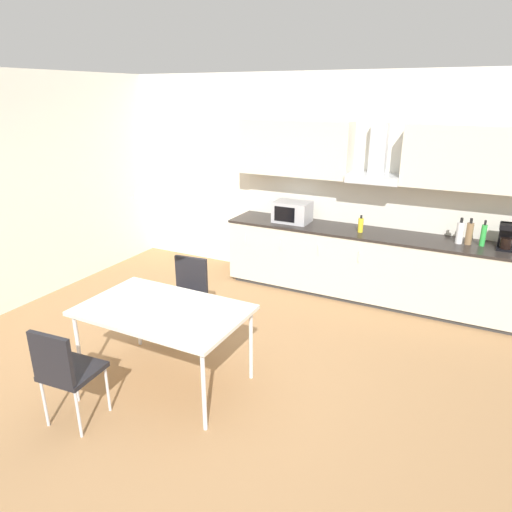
# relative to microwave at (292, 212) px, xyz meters

# --- Properties ---
(ground_plane) EXTENTS (8.59, 8.59, 0.02)m
(ground_plane) POSITION_rel_microwave_xyz_m (0.14, -2.54, -1.04)
(ground_plane) COLOR #9E754C
(wall_back) EXTENTS (6.87, 0.10, 2.81)m
(wall_back) POSITION_rel_microwave_xyz_m (0.14, 0.37, 0.38)
(wall_back) COLOR silver
(wall_back) RESTS_ON ground_plane
(kitchen_counter) EXTENTS (3.69, 0.66, 0.89)m
(kitchen_counter) POSITION_rel_microwave_xyz_m (1.03, 0.00, -0.58)
(kitchen_counter) COLOR #333333
(kitchen_counter) RESTS_ON ground_plane
(backsplash_tile) EXTENTS (3.67, 0.02, 0.55)m
(backsplash_tile) POSITION_rel_microwave_xyz_m (1.03, 0.31, 0.14)
(backsplash_tile) COLOR silver
(backsplash_tile) RESTS_ON kitchen_counter
(upper_wall_cabinets) EXTENTS (3.67, 0.40, 0.71)m
(upper_wall_cabinets) POSITION_rel_microwave_xyz_m (1.03, 0.15, 0.81)
(upper_wall_cabinets) COLOR beige
(microwave) EXTENTS (0.48, 0.35, 0.28)m
(microwave) POSITION_rel_microwave_xyz_m (0.00, 0.00, 0.00)
(microwave) COLOR #ADADB2
(microwave) RESTS_ON kitchen_counter
(coffee_maker) EXTENTS (0.18, 0.19, 0.30)m
(coffee_maker) POSITION_rel_microwave_xyz_m (2.57, 0.03, 0.01)
(coffee_maker) COLOR black
(coffee_maker) RESTS_ON kitchen_counter
(bottle_green) EXTENTS (0.06, 0.06, 0.30)m
(bottle_green) POSITION_rel_microwave_xyz_m (2.34, 0.04, -0.01)
(bottle_green) COLOR green
(bottle_green) RESTS_ON kitchen_counter
(bottle_yellow) EXTENTS (0.07, 0.07, 0.22)m
(bottle_yellow) POSITION_rel_microwave_xyz_m (0.95, -0.06, -0.05)
(bottle_yellow) COLOR yellow
(bottle_yellow) RESTS_ON kitchen_counter
(bottle_brown) EXTENTS (0.08, 0.08, 0.31)m
(bottle_brown) POSITION_rel_microwave_xyz_m (2.19, 0.02, -0.01)
(bottle_brown) COLOR brown
(bottle_brown) RESTS_ON kitchen_counter
(bottle_white) EXTENTS (0.08, 0.08, 0.30)m
(bottle_white) POSITION_rel_microwave_xyz_m (2.09, 0.02, -0.01)
(bottle_white) COLOR white
(bottle_white) RESTS_ON kitchen_counter
(dining_table) EXTENTS (1.46, 0.91, 0.75)m
(dining_table) POSITION_rel_microwave_xyz_m (-0.09, -2.70, -0.33)
(dining_table) COLOR silver
(dining_table) RESTS_ON ground_plane
(chair_near_left) EXTENTS (0.43, 0.43, 0.87)m
(chair_near_left) POSITION_rel_microwave_xyz_m (-0.42, -3.54, -0.50)
(chair_near_left) COLOR black
(chair_near_left) RESTS_ON ground_plane
(chair_far_left) EXTENTS (0.43, 0.43, 0.87)m
(chair_far_left) POSITION_rel_microwave_xyz_m (-0.43, -1.87, -0.50)
(chair_far_left) COLOR black
(chair_far_left) RESTS_ON ground_plane
(pendant_lamp) EXTENTS (0.32, 0.32, 0.22)m
(pendant_lamp) POSITION_rel_microwave_xyz_m (-0.09, -2.70, 0.84)
(pendant_lamp) COLOR silver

